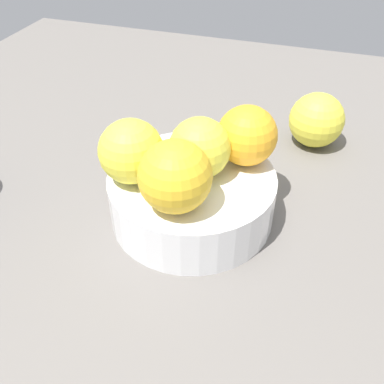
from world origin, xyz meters
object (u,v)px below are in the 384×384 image
(orange_in_bowl_0, at_px, (172,176))
(orange_in_bowl_2, at_px, (131,151))
(orange_in_bowl_3, at_px, (247,136))
(orange_loose_0, at_px, (317,120))
(fruit_bowl, at_px, (192,197))
(orange_in_bowl_1, at_px, (200,148))

(orange_in_bowl_0, distance_m, orange_in_bowl_2, 0.06)
(orange_in_bowl_0, xyz_separation_m, orange_in_bowl_3, (-0.05, -0.09, -0.00))
(orange_in_bowl_0, xyz_separation_m, orange_in_bowl_2, (0.05, -0.03, -0.00))
(orange_in_bowl_3, relative_size, orange_loose_0, 0.88)
(fruit_bowl, relative_size, orange_in_bowl_0, 2.56)
(orange_in_bowl_1, bearing_deg, orange_in_bowl_2, 24.68)
(orange_in_bowl_3, height_order, orange_loose_0, orange_in_bowl_3)
(orange_in_bowl_3, bearing_deg, orange_in_bowl_1, 42.91)
(orange_in_bowl_2, xyz_separation_m, orange_in_bowl_3, (-0.10, -0.07, -0.00))
(orange_in_bowl_0, relative_size, orange_loose_0, 0.95)
(orange_in_bowl_1, height_order, orange_loose_0, orange_in_bowl_1)
(fruit_bowl, relative_size, orange_loose_0, 2.43)
(orange_in_bowl_0, bearing_deg, orange_in_bowl_3, -117.65)
(orange_in_bowl_0, distance_m, orange_in_bowl_1, 0.06)
(orange_in_bowl_3, bearing_deg, orange_in_bowl_0, 62.35)
(orange_in_bowl_3, distance_m, orange_loose_0, 0.17)
(orange_in_bowl_2, bearing_deg, orange_in_bowl_0, 152.87)
(orange_in_bowl_1, distance_m, orange_in_bowl_3, 0.06)
(orange_in_bowl_0, relative_size, orange_in_bowl_1, 1.10)
(orange_loose_0, bearing_deg, orange_in_bowl_2, 51.90)
(orange_in_bowl_3, bearing_deg, fruit_bowl, 43.24)
(orange_in_bowl_1, bearing_deg, orange_in_bowl_0, 81.10)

